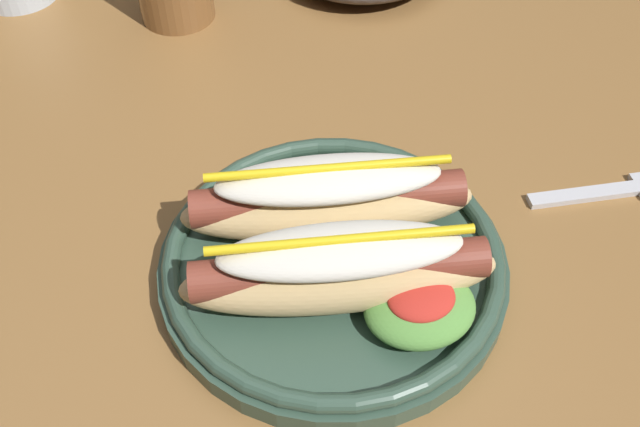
{
  "coord_description": "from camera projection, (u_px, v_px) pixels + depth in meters",
  "views": [
    {
      "loc": [
        -0.04,
        -0.52,
        1.14
      ],
      "look_at": [
        0.05,
        -0.2,
        0.77
      ],
      "focal_mm": 40.62,
      "sensor_mm": 36.0,
      "label": 1
    }
  ],
  "objects": [
    {
      "name": "hot_dog_plate",
      "position": [
        337.0,
        251.0,
        0.47
      ],
      "size": [
        0.23,
        0.23,
        0.08
      ],
      "color": "#334C3D",
      "rests_on": "dining_table"
    },
    {
      "name": "fork",
      "position": [
        619.0,
        190.0,
        0.55
      ],
      "size": [
        0.12,
        0.03,
        0.0
      ],
      "rotation": [
        0.0,
        0.0,
        -0.13
      ],
      "color": "silver",
      "rests_on": "dining_table"
    },
    {
      "name": "dining_table",
      "position": [
        206.0,
        166.0,
        0.71
      ],
      "size": [
        1.11,
        1.04,
        0.74
      ],
      "color": "olive",
      "rests_on": "ground_plane"
    }
  ]
}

